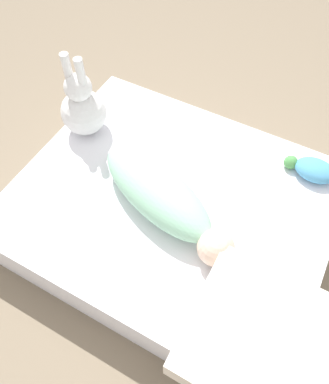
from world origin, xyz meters
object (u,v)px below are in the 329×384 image
object	(u,v)px
swaddled_baby	(163,197)
bunny_plush	(83,107)
turtle_plush	(312,169)
pillow	(259,339)

from	to	relation	value
swaddled_baby	bunny_plush	size ratio (longest dim) A/B	1.71
bunny_plush	swaddled_baby	bearing A→B (deg)	157.12
bunny_plush	turtle_plush	world-z (taller)	bunny_plush
swaddled_baby	turtle_plush	bearing A→B (deg)	63.14
turtle_plush	swaddled_baby	bearing A→B (deg)	43.47
swaddled_baby	pillow	bearing A→B (deg)	-11.78
swaddled_baby	bunny_plush	world-z (taller)	bunny_plush
bunny_plush	turtle_plush	bearing A→B (deg)	-167.02
pillow	turtle_plush	world-z (taller)	pillow
turtle_plush	pillow	bearing A→B (deg)	92.76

